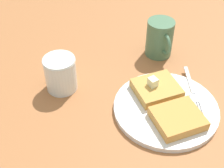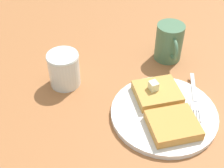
{
  "view_description": "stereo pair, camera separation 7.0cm",
  "coord_description": "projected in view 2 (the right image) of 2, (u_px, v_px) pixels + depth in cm",
  "views": [
    {
      "loc": [
        49.49,
        -19.11,
        53.7
      ],
      "look_at": [
        -0.52,
        -4.86,
        6.6
      ],
      "focal_mm": 50.0,
      "sensor_mm": 36.0,
      "label": 1
    },
    {
      "loc": [
        50.95,
        -12.26,
        53.7
      ],
      "look_at": [
        -0.52,
        -4.86,
        6.6
      ],
      "focal_mm": 50.0,
      "sensor_mm": 36.0,
      "label": 2
    }
  ],
  "objects": [
    {
      "name": "toast_slice_left",
      "position": [
        157.0,
        93.0,
        0.71
      ],
      "size": [
        9.61,
        10.64,
        2.18
      ],
      "primitive_type": "cube",
      "rotation": [
        0.0,
        0.0,
        0.09
      ],
      "color": "#C69243",
      "rests_on": "plate"
    },
    {
      "name": "coffee_mug",
      "position": [
        169.0,
        42.0,
        0.81
      ],
      "size": [
        10.31,
        7.14,
        9.99
      ],
      "color": "#497150",
      "rests_on": "table_surface"
    },
    {
      "name": "table_surface",
      "position": [
        133.0,
        101.0,
        0.74
      ],
      "size": [
        125.31,
        125.31,
        2.1
      ],
      "primitive_type": "cube",
      "color": "#A26237",
      "rests_on": "ground"
    },
    {
      "name": "toast_slice_middle",
      "position": [
        173.0,
        125.0,
        0.64
      ],
      "size": [
        9.61,
        10.64,
        2.18
      ],
      "primitive_type": "cube",
      "rotation": [
        0.0,
        0.0,
        0.09
      ],
      "color": "#CE8D40",
      "rests_on": "plate"
    },
    {
      "name": "fork",
      "position": [
        195.0,
        99.0,
        0.71
      ],
      "size": [
        15.83,
        5.49,
        0.36
      ],
      "color": "silver",
      "rests_on": "plate"
    },
    {
      "name": "syrup_jar",
      "position": [
        64.0,
        71.0,
        0.75
      ],
      "size": [
        7.63,
        7.63,
        8.58
      ],
      "color": "#341405",
      "rests_on": "table_surface"
    },
    {
      "name": "plate",
      "position": [
        164.0,
        113.0,
        0.69
      ],
      "size": [
        23.45,
        23.45,
        1.25
      ],
      "color": "silver",
      "rests_on": "table_surface"
    },
    {
      "name": "butter_pat_primary",
      "position": [
        153.0,
        86.0,
        0.7
      ],
      "size": [
        2.42,
        2.28,
        2.0
      ],
      "primitive_type": "cube",
      "rotation": [
        0.0,
        0.0,
        0.28
      ],
      "color": "beige",
      "rests_on": "toast_slice_left"
    }
  ]
}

